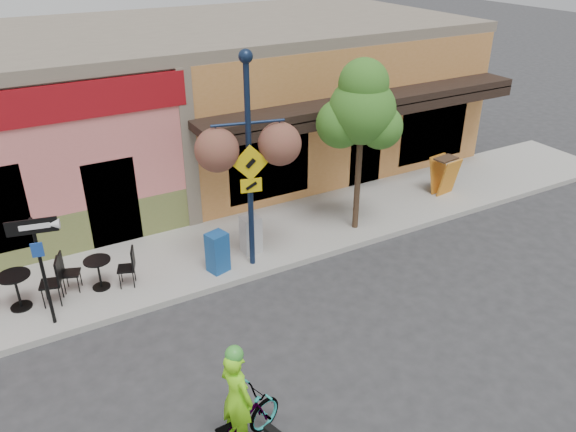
# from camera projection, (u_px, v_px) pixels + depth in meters

# --- Properties ---
(ground) EXTENTS (90.00, 90.00, 0.00)m
(ground) POSITION_uv_depth(u_px,v_px,m) (294.00, 282.00, 12.53)
(ground) COLOR #2D2D30
(ground) RESTS_ON ground
(sidewalk) EXTENTS (24.00, 3.00, 0.15)m
(sidewalk) POSITION_uv_depth(u_px,v_px,m) (254.00, 240.00, 14.04)
(sidewalk) COLOR #9E9B93
(sidewalk) RESTS_ON ground
(curb) EXTENTS (24.00, 0.12, 0.15)m
(curb) POSITION_uv_depth(u_px,v_px,m) (282.00, 267.00, 12.92)
(curb) COLOR #A8A59E
(curb) RESTS_ON ground
(building) EXTENTS (18.20, 8.20, 4.50)m
(building) POSITION_uv_depth(u_px,v_px,m) (173.00, 102.00, 17.30)
(building) COLOR #D9706B
(building) RESTS_ON ground
(bicycle) EXTENTS (1.87, 1.12, 0.93)m
(bicycle) POSITION_uv_depth(u_px,v_px,m) (235.00, 428.00, 8.29)
(bicycle) COLOR maroon
(bicycle) RESTS_ON ground
(cyclist_rider) EXTENTS (0.55, 0.68, 1.62)m
(cyclist_rider) POSITION_uv_depth(u_px,v_px,m) (237.00, 410.00, 8.15)
(cyclist_rider) COLOR #8DFF1A
(cyclist_rider) RESTS_ON ground
(lamp_post) EXTENTS (1.65, 0.96, 4.84)m
(lamp_post) POSITION_uv_depth(u_px,v_px,m) (249.00, 165.00, 11.85)
(lamp_post) COLOR #13213C
(lamp_post) RESTS_ON sidewalk
(one_way_sign) EXTENTS (0.91, 0.37, 2.31)m
(one_way_sign) POSITION_uv_depth(u_px,v_px,m) (43.00, 273.00, 10.49)
(one_way_sign) COLOR black
(one_way_sign) RESTS_ON sidewalk
(cafe_set_left) EXTENTS (1.87, 1.28, 1.02)m
(cafe_set_left) POSITION_uv_depth(u_px,v_px,m) (16.00, 286.00, 11.21)
(cafe_set_left) COLOR black
(cafe_set_left) RESTS_ON sidewalk
(cafe_set_right) EXTENTS (1.68, 1.23, 0.91)m
(cafe_set_right) POSITION_uv_depth(u_px,v_px,m) (98.00, 270.00, 11.87)
(cafe_set_right) COLOR black
(cafe_set_right) RESTS_ON sidewalk
(newspaper_box_blue) EXTENTS (0.51, 0.48, 0.94)m
(newspaper_box_blue) POSITION_uv_depth(u_px,v_px,m) (218.00, 252.00, 12.47)
(newspaper_box_blue) COLOR #184B90
(newspaper_box_blue) RESTS_ON sidewalk
(newspaper_box_grey) EXTENTS (0.43, 0.39, 0.91)m
(newspaper_box_grey) POSITION_uv_depth(u_px,v_px,m) (251.00, 234.00, 13.22)
(newspaper_box_grey) COLOR #BABABA
(newspaper_box_grey) RESTS_ON sidewalk
(street_tree) EXTENTS (2.13, 2.13, 4.36)m
(street_tree) POSITION_uv_depth(u_px,v_px,m) (360.00, 147.00, 13.52)
(street_tree) COLOR #3D7A26
(street_tree) RESTS_ON sidewalk
(sandwich_board) EXTENTS (0.72, 0.57, 1.10)m
(sandwich_board) POSITION_uv_depth(u_px,v_px,m) (449.00, 178.00, 15.98)
(sandwich_board) COLOR orange
(sandwich_board) RESTS_ON sidewalk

